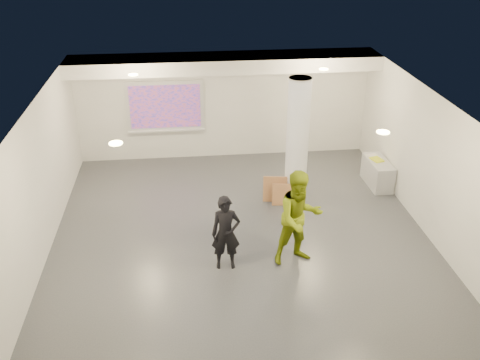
{
  "coord_description": "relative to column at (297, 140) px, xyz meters",
  "views": [
    {
      "loc": [
        -1.09,
        -9.52,
        6.29
      ],
      "look_at": [
        0.0,
        0.4,
        1.25
      ],
      "focal_mm": 40.0,
      "sensor_mm": 36.0,
      "label": 1
    }
  ],
  "objects": [
    {
      "name": "downlight_se",
      "position": [
        0.7,
        -3.3,
        1.48
      ],
      "size": [
        0.22,
        0.22,
        0.02
      ],
      "primitive_type": "cylinder",
      "color": "#F0DA7A",
      "rests_on": "ceiling"
    },
    {
      "name": "wall_front",
      "position": [
        -1.5,
        -6.3,
        0.0
      ],
      "size": [
        8.0,
        0.01,
        3.0
      ],
      "primitive_type": "cube",
      "color": "silver",
      "rests_on": "floor"
    },
    {
      "name": "wall_back",
      "position": [
        -1.5,
        2.7,
        0.0
      ],
      "size": [
        8.0,
        0.01,
        3.0
      ],
      "primitive_type": "cube",
      "color": "silver",
      "rests_on": "floor"
    },
    {
      "name": "man",
      "position": [
        -0.48,
        -2.62,
        -0.52
      ],
      "size": [
        1.1,
        0.94,
        1.96
      ],
      "primitive_type": "imported",
      "rotation": [
        0.0,
        0.0,
        0.23
      ],
      "color": "olive",
      "rests_on": "floor"
    },
    {
      "name": "woman",
      "position": [
        -1.91,
        -2.67,
        -0.73
      ],
      "size": [
        0.57,
        0.38,
        1.53
      ],
      "primitive_type": "imported",
      "rotation": [
        0.0,
        0.0,
        -0.03
      ],
      "color": "black",
      "rests_on": "floor"
    },
    {
      "name": "cardboard_front",
      "position": [
        -0.52,
        -0.13,
        -1.19
      ],
      "size": [
        0.59,
        0.25,
        0.63
      ],
      "primitive_type": "cube",
      "rotation": [
        -0.17,
        0.0,
        -0.16
      ],
      "color": "#9D6A40",
      "rests_on": "floor"
    },
    {
      "name": "column",
      "position": [
        0.0,
        0.0,
        0.0
      ],
      "size": [
        0.52,
        0.52,
        3.0
      ],
      "primitive_type": "cylinder",
      "color": "white",
      "rests_on": "floor"
    },
    {
      "name": "wall_left",
      "position": [
        -5.5,
        -1.8,
        0.0
      ],
      "size": [
        0.01,
        9.0,
        3.0
      ],
      "primitive_type": "cube",
      "color": "silver",
      "rests_on": "floor"
    },
    {
      "name": "downlight_sw",
      "position": [
        -3.7,
        -3.3,
        1.48
      ],
      "size": [
        0.22,
        0.22,
        0.02
      ],
      "primitive_type": "cylinder",
      "color": "#F0DA7A",
      "rests_on": "ceiling"
    },
    {
      "name": "soffit_band",
      "position": [
        -1.5,
        2.15,
        1.32
      ],
      "size": [
        8.0,
        1.1,
        0.36
      ],
      "primitive_type": "cube",
      "color": "silver",
      "rests_on": "ceiling"
    },
    {
      "name": "projection_screen",
      "position": [
        -3.1,
        2.65,
        0.03
      ],
      "size": [
        2.1,
        0.13,
        1.42
      ],
      "color": "silver",
      "rests_on": "wall_back"
    },
    {
      "name": "floor",
      "position": [
        -1.5,
        -1.8,
        -1.5
      ],
      "size": [
        8.0,
        9.0,
        0.01
      ],
      "primitive_type": "cube",
      "color": "#3A3D42",
      "rests_on": "ground"
    },
    {
      "name": "papers_stack",
      "position": [
        2.17,
        0.66,
        -0.82
      ],
      "size": [
        0.37,
        0.42,
        0.02
      ],
      "primitive_type": "cube",
      "rotation": [
        0.0,
        0.0,
        0.27
      ],
      "color": "silver",
      "rests_on": "credenza"
    },
    {
      "name": "wall_right",
      "position": [
        2.5,
        -1.8,
        0.0
      ],
      "size": [
        0.01,
        9.0,
        3.0
      ],
      "primitive_type": "cube",
      "color": "silver",
      "rests_on": "floor"
    },
    {
      "name": "cardboard_back",
      "position": [
        -0.37,
        -0.34,
        -1.23
      ],
      "size": [
        0.5,
        0.19,
        0.53
      ],
      "primitive_type": "cube",
      "rotation": [
        -0.18,
        0.0,
        -0.1
      ],
      "color": "#9D6A40",
      "rests_on": "floor"
    },
    {
      "name": "downlight_nw",
      "position": [
        -3.7,
        0.7,
        1.48
      ],
      "size": [
        0.22,
        0.22,
        0.02
      ],
      "primitive_type": "cylinder",
      "color": "#F0DA7A",
      "rests_on": "ceiling"
    },
    {
      "name": "credenza",
      "position": [
        2.22,
        0.42,
        -1.17
      ],
      "size": [
        0.51,
        1.16,
        0.67
      ],
      "primitive_type": "cube",
      "rotation": [
        0.0,
        0.0,
        0.03
      ],
      "color": "#9A9C9F",
      "rests_on": "floor"
    },
    {
      "name": "downlight_ne",
      "position": [
        0.7,
        0.7,
        1.48
      ],
      "size": [
        0.22,
        0.22,
        0.02
      ],
      "primitive_type": "cylinder",
      "color": "#F0DA7A",
      "rests_on": "ceiling"
    },
    {
      "name": "postit_pad",
      "position": [
        2.18,
        0.48,
        -0.81
      ],
      "size": [
        0.32,
        0.38,
        0.03
      ],
      "primitive_type": "cube",
      "rotation": [
        0.0,
        0.0,
        0.28
      ],
      "color": "yellow",
      "rests_on": "credenza"
    },
    {
      "name": "ceiling",
      "position": [
        -1.5,
        -1.8,
        1.5
      ],
      "size": [
        8.0,
        9.0,
        0.01
      ],
      "primitive_type": "cube",
      "color": "silver",
      "rests_on": "floor"
    }
  ]
}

